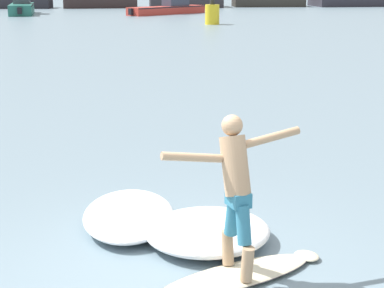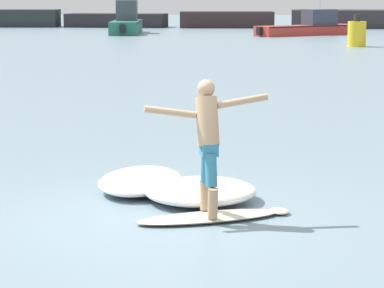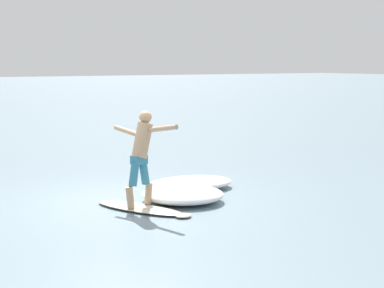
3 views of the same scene
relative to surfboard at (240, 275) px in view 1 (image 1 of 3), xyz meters
The scene contains 9 objects.
ground_plane 0.73m from the surfboard, behind, with size 200.00×200.00×0.00m, color gray.
rock_jetty_breakwater 62.59m from the surfboard, 82.30° to the left, with size 61.34×4.95×1.41m.
surfboard is the anchor object (origin of this frame).
surfer 1.06m from the surfboard, 135.12° to the left, with size 1.59×0.73×1.74m.
fishing_boat_near_jetty 52.03m from the surfboard, 99.24° to the left, with size 2.35×7.89×3.17m.
small_boat_offshore 50.05m from the surfboard, 85.05° to the left, with size 7.83×6.32×2.59m.
channel_marker_buoy 37.81m from the surfboard, 81.02° to the left, with size 0.97×0.97×1.68m.
wave_foam_at_tail 1.03m from the surfboard, 101.05° to the left, with size 2.21×2.21×0.30m.
wave_foam_at_nose 2.09m from the surfboard, 123.23° to the left, with size 1.36×2.04×0.26m.
Camera 1 is at (-0.65, -6.35, 3.23)m, focal length 60.00 mm.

